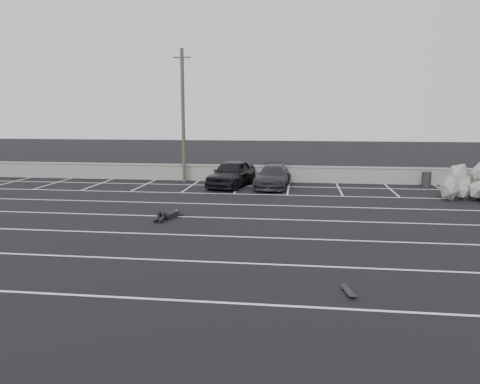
# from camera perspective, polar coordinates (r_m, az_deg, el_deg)

# --- Properties ---
(ground) EXTENTS (120.00, 120.00, 0.00)m
(ground) POSITION_cam_1_polar(r_m,az_deg,el_deg) (17.62, -8.26, -5.16)
(ground) COLOR black
(ground) RESTS_ON ground
(seawall) EXTENTS (50.00, 0.45, 1.06)m
(seawall) POSITION_cam_1_polar(r_m,az_deg,el_deg) (31.00, -1.35, 2.37)
(seawall) COLOR gray
(seawall) RESTS_ON ground
(stall_lines) EXTENTS (36.00, 20.05, 0.01)m
(stall_lines) POSITION_cam_1_polar(r_m,az_deg,el_deg) (21.80, -5.37, -2.23)
(stall_lines) COLOR silver
(stall_lines) RESTS_ON ground
(car_left) EXTENTS (2.89, 5.04, 1.61)m
(car_left) POSITION_cam_1_polar(r_m,az_deg,el_deg) (28.56, -1.04, 2.27)
(car_left) COLOR black
(car_left) RESTS_ON ground
(car_right) EXTENTS (2.18, 4.72, 1.34)m
(car_right) POSITION_cam_1_polar(r_m,az_deg,el_deg) (28.31, 4.05, 1.90)
(car_right) COLOR #25252B
(car_right) RESTS_ON ground
(utility_pole) EXTENTS (1.13, 0.23, 8.46)m
(utility_pole) POSITION_cam_1_polar(r_m,az_deg,el_deg) (30.53, -6.95, 9.22)
(utility_pole) COLOR #4C4238
(utility_pole) RESTS_ON ground
(trash_bin) EXTENTS (0.64, 0.64, 0.91)m
(trash_bin) POSITION_cam_1_polar(r_m,az_deg,el_deg) (30.79, 21.77, 1.47)
(trash_bin) COLOR #262729
(trash_bin) RESTS_ON ground
(person) EXTENTS (1.91, 2.70, 0.46)m
(person) POSITION_cam_1_polar(r_m,az_deg,el_deg) (20.44, -8.41, -2.44)
(person) COLOR black
(person) RESTS_ON ground
(skateboard) EXTENTS (0.31, 0.70, 0.08)m
(skateboard) POSITION_cam_1_polar(r_m,az_deg,el_deg) (12.23, 13.10, -11.74)
(skateboard) COLOR black
(skateboard) RESTS_ON ground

